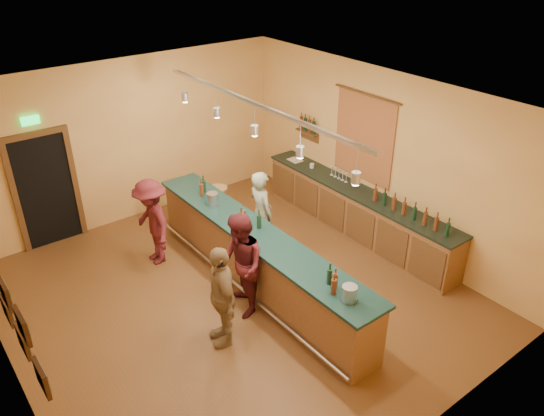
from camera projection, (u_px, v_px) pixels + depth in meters
floor at (233, 297)px, 8.59m from camera, size 7.00×7.00×0.00m
ceiling at (225, 106)px, 7.05m from camera, size 6.50×7.00×0.02m
wall_back at (129, 141)px, 10.25m from camera, size 6.50×0.02×3.20m
wall_front at (420, 342)px, 5.38m from camera, size 6.50×0.02×3.20m
wall_right at (380, 158)px, 9.56m from camera, size 0.02×7.00×3.20m
doorway at (45, 188)px, 9.55m from camera, size 1.15×0.09×2.48m
tapestry at (364, 138)px, 9.71m from camera, size 0.03×1.40×1.60m
bottle_shelf at (308, 126)px, 10.81m from camera, size 0.17×0.55×0.54m
picture_grid at (7, 301)px, 5.41m from camera, size 0.06×2.20×0.70m
back_counter at (357, 212)px, 10.07m from camera, size 0.60×4.55×1.27m
tasting_bar at (257, 256)px, 8.55m from camera, size 0.73×5.10×1.38m
pendant_track at (254, 114)px, 7.41m from camera, size 0.11×4.60×0.50m
bartender at (261, 214)px, 9.35m from camera, size 0.43×0.62×1.62m
customer_a at (241, 266)px, 7.90m from camera, size 0.86×0.97×1.68m
customer_b at (222, 296)px, 7.35m from camera, size 0.64×1.00×1.58m
customer_c at (152, 222)px, 9.13m from camera, size 0.63×1.05×1.58m
bar_stool at (218, 194)px, 10.43m from camera, size 0.37×0.37×0.77m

